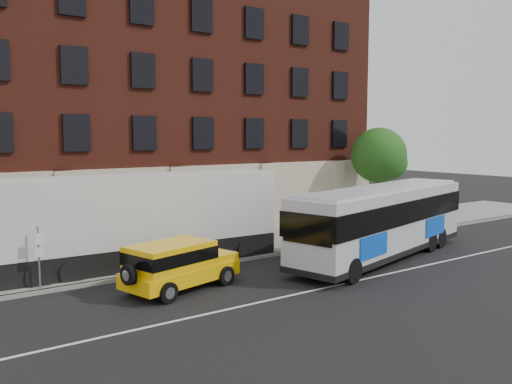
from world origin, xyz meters
TOP-DOWN VIEW (x-y plane):
  - ground at (0.00, 0.00)m, footprint 120.00×120.00m
  - sidewalk at (0.00, 9.00)m, footprint 60.00×6.00m
  - kerb at (0.00, 6.00)m, footprint 60.00×0.25m
  - lane_line at (0.00, 0.50)m, footprint 60.00×0.12m
  - building at (-0.01, 16.92)m, footprint 30.00×12.10m
  - sign_pole at (-8.50, 6.15)m, footprint 0.30×0.20m
  - street_tree at (13.54, 9.48)m, footprint 3.60×3.60m
  - city_bus at (6.19, 2.64)m, footprint 12.75×5.64m
  - yellow_suv at (-4.22, 3.49)m, footprint 4.95×2.98m
  - shipping_container at (-3.76, 7.60)m, footprint 12.43×3.09m

SIDE VIEW (x-z plane):
  - ground at x=0.00m, z-range 0.00..0.00m
  - lane_line at x=0.00m, z-range 0.00..0.01m
  - sidewalk at x=0.00m, z-range 0.00..0.15m
  - kerb at x=0.00m, z-range 0.00..0.15m
  - yellow_suv at x=-4.22m, z-range 0.14..1.98m
  - sign_pole at x=-8.50m, z-range 0.20..2.70m
  - city_bus at x=6.19m, z-range 0.18..3.60m
  - shipping_container at x=-3.76m, z-range -0.02..4.09m
  - street_tree at x=13.54m, z-range 1.31..7.51m
  - building at x=-0.01m, z-range 0.08..15.08m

